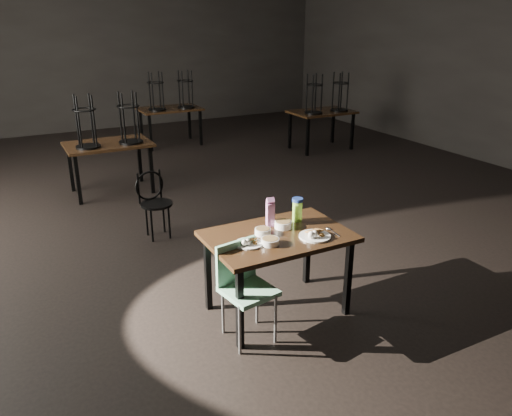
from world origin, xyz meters
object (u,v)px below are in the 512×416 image
bentwood_chair (154,199)px  school_chair (244,282)px  juice_carton (270,213)px  water_bottle (297,209)px  main_table (278,243)px

bentwood_chair → school_chair: (0.04, -2.29, 0.02)m
bentwood_chair → school_chair: bearing=-97.9°
juice_carton → water_bottle: bearing=-4.4°
water_bottle → school_chair: 0.87m
main_table → water_bottle: size_ratio=5.56×
water_bottle → school_chair: water_bottle is taller
juice_carton → water_bottle: size_ratio=1.21×
main_table → juice_carton: size_ratio=4.60×
water_bottle → bentwood_chair: 2.12m
main_table → school_chair: school_chair is taller
main_table → water_bottle: 0.39m
water_bottle → school_chair: size_ratio=0.27×
school_chair → juice_carton: bearing=30.3°
bentwood_chair → school_chair: size_ratio=0.97×
juice_carton → bentwood_chair: juice_carton is taller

